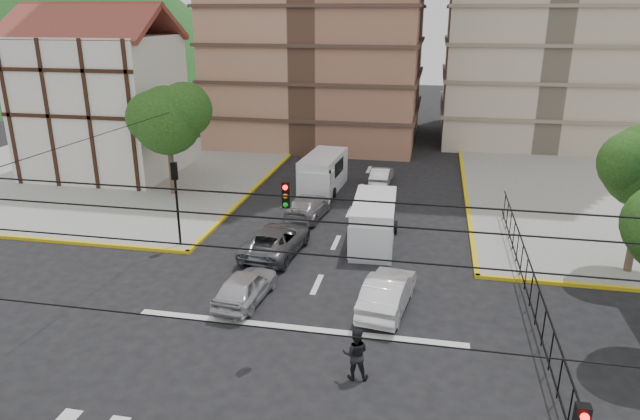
% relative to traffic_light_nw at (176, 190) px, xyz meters
% --- Properties ---
extents(ground, '(160.00, 160.00, 0.00)m').
position_rel_traffic_light_nw_xyz_m(ground, '(7.80, -7.80, -3.11)').
color(ground, black).
rests_on(ground, ground).
extents(sidewalk_nw, '(26.00, 26.00, 0.15)m').
position_rel_traffic_light_nw_xyz_m(sidewalk_nw, '(-12.20, 12.20, -3.04)').
color(sidewalk_nw, gray).
rests_on(sidewalk_nw, ground).
extents(stop_line, '(13.00, 0.40, 0.01)m').
position_rel_traffic_light_nw_xyz_m(stop_line, '(7.80, -6.60, -3.11)').
color(stop_line, silver).
rests_on(stop_line, ground).
extents(tudor_building, '(10.80, 8.05, 12.23)m').
position_rel_traffic_light_nw_xyz_m(tudor_building, '(-11.20, 12.20, 2.14)').
color(tudor_building, silver).
rests_on(tudor_building, ground).
extents(park_fence, '(0.10, 22.50, 1.66)m').
position_rel_traffic_light_nw_xyz_m(park_fence, '(16.80, -3.30, -3.11)').
color(park_fence, black).
rests_on(park_fence, ground).
extents(tree_tudor, '(5.39, 4.40, 7.43)m').
position_rel_traffic_light_nw_xyz_m(tree_tudor, '(-4.10, 8.21, 2.11)').
color(tree_tudor, '#473828').
rests_on(tree_tudor, ground).
extents(traffic_light_nw, '(0.28, 0.22, 4.40)m').
position_rel_traffic_light_nw_xyz_m(traffic_light_nw, '(0.00, 0.00, 0.00)').
color(traffic_light_nw, black).
rests_on(traffic_light_nw, ground).
extents(traffic_light_hanging, '(18.00, 9.12, 0.92)m').
position_rel_traffic_light_nw_xyz_m(traffic_light_hanging, '(7.80, -9.84, 2.79)').
color(traffic_light_hanging, black).
rests_on(traffic_light_hanging, ground).
extents(van_right_lane, '(2.34, 5.46, 2.42)m').
position_rel_traffic_light_nw_xyz_m(van_right_lane, '(9.75, 2.14, -1.93)').
color(van_right_lane, silver).
rests_on(van_right_lane, ground).
extents(van_left_lane, '(2.54, 5.64, 2.48)m').
position_rel_traffic_light_nw_xyz_m(van_left_lane, '(5.35, 10.98, -1.91)').
color(van_left_lane, silver).
rests_on(van_left_lane, ground).
extents(car_silver_front_left, '(2.02, 4.18, 1.38)m').
position_rel_traffic_light_nw_xyz_m(car_silver_front_left, '(5.16, -4.89, -2.42)').
color(car_silver_front_left, silver).
rests_on(car_silver_front_left, ground).
extents(car_white_front_right, '(2.20, 4.75, 1.51)m').
position_rel_traffic_light_nw_xyz_m(car_white_front_right, '(11.07, -4.36, -2.36)').
color(car_white_front_right, white).
rests_on(car_white_front_right, ground).
extents(car_grey_mid_left, '(2.89, 5.39, 1.44)m').
position_rel_traffic_light_nw_xyz_m(car_grey_mid_left, '(5.09, 0.21, -2.39)').
color(car_grey_mid_left, slate).
rests_on(car_grey_mid_left, ground).
extents(car_silver_rear_left, '(2.47, 4.98, 1.39)m').
position_rel_traffic_light_nw_xyz_m(car_silver_rear_left, '(5.52, 5.69, -2.42)').
color(car_silver_rear_left, '#A3A4A8').
rests_on(car_silver_rear_left, ground).
extents(car_darkgrey_mid_right, '(1.84, 4.35, 1.47)m').
position_rel_traffic_light_nw_xyz_m(car_darkgrey_mid_right, '(8.97, 7.73, -2.38)').
color(car_darkgrey_mid_right, black).
rests_on(car_darkgrey_mid_right, ground).
extents(car_white_rear_right, '(1.44, 3.78, 1.23)m').
position_rel_traffic_light_nw_xyz_m(car_white_rear_right, '(9.10, 13.53, -2.50)').
color(car_white_rear_right, silver).
rests_on(car_white_rear_right, ground).
extents(pedestrian_crosswalk, '(0.97, 0.80, 1.85)m').
position_rel_traffic_light_nw_xyz_m(pedestrian_crosswalk, '(10.43, -9.28, -2.19)').
color(pedestrian_crosswalk, black).
rests_on(pedestrian_crosswalk, ground).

